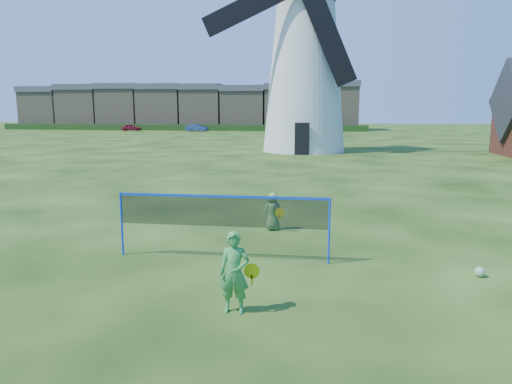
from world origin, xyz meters
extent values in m
plane|color=black|center=(0.00, 0.00, 0.00)|extent=(220.00, 220.00, 0.00)
cube|color=black|center=(0.26, 26.13, 1.25)|extent=(1.13, 0.14, 2.49)
cube|color=black|center=(0.26, 26.82, 5.66)|extent=(0.79, 0.14, 1.02)
cube|color=black|center=(0.26, 27.36, 9.29)|extent=(0.68, 0.14, 0.91)
cube|color=black|center=(-3.79, 26.81, 11.36)|extent=(7.90, 0.11, 4.65)
cube|color=black|center=(2.04, 26.81, 9.10)|extent=(4.65, 0.11, 7.90)
cylinder|color=blue|center=(-2.99, -0.31, 0.78)|extent=(0.05, 0.05, 1.55)
cylinder|color=blue|center=(2.01, -0.31, 0.78)|extent=(0.05, 0.05, 1.55)
cube|color=black|center=(-0.49, -0.31, 1.15)|extent=(5.00, 0.02, 0.70)
cube|color=blue|center=(-0.49, -0.31, 1.52)|extent=(5.00, 0.02, 0.06)
imported|color=green|center=(0.34, -3.26, 0.73)|extent=(0.54, 0.36, 1.46)
cylinder|color=yellow|center=(0.62, -3.08, 0.71)|extent=(0.28, 0.02, 0.28)
cube|color=yellow|center=(0.62, -3.08, 0.54)|extent=(0.03, 0.02, 0.20)
imported|color=#66A44F|center=(0.41, 2.60, 0.56)|extent=(0.62, 0.48, 1.12)
cylinder|color=yellow|center=(0.63, 2.38, 0.57)|extent=(0.28, 0.02, 0.28)
cube|color=yellow|center=(0.63, 2.38, 0.40)|extent=(0.03, 0.02, 0.20)
sphere|color=green|center=(5.20, -0.77, 0.11)|extent=(0.22, 0.22, 0.22)
cube|color=gray|center=(-48.62, 72.00, 3.23)|extent=(6.75, 8.00, 6.46)
cube|color=#4C4C54|center=(-48.62, 72.00, 6.96)|extent=(7.05, 8.40, 1.00)
cube|color=gray|center=(-41.33, 72.00, 3.40)|extent=(7.22, 8.00, 6.80)
cube|color=#4C4C54|center=(-41.33, 72.00, 7.30)|extent=(7.52, 8.40, 1.00)
cube|color=gray|center=(-33.91, 72.00, 3.46)|extent=(7.02, 8.00, 6.93)
cube|color=#4C4C54|center=(-33.91, 72.00, 7.43)|extent=(7.32, 8.40, 1.00)
cube|color=gray|center=(-26.37, 72.00, 3.41)|extent=(7.47, 8.00, 6.82)
cube|color=#4C4C54|center=(-26.37, 72.00, 7.32)|extent=(7.77, 8.40, 1.00)
cube|color=gray|center=(-18.95, 72.00, 3.36)|extent=(6.77, 8.00, 6.72)
cube|color=#4C4C54|center=(-18.95, 72.00, 7.22)|extent=(7.07, 8.40, 1.00)
cube|color=gray|center=(-11.65, 72.00, 3.22)|extent=(7.24, 8.00, 6.43)
cube|color=#4C4C54|center=(-11.65, 72.00, 6.93)|extent=(7.54, 8.40, 1.00)
cube|color=gray|center=(-3.98, 72.00, 3.33)|extent=(7.50, 8.00, 6.66)
cube|color=#4C4C54|center=(-3.98, 72.00, 7.16)|extent=(7.80, 8.40, 1.00)
cube|color=gray|center=(3.84, 72.00, 3.54)|extent=(7.53, 8.00, 7.08)
cube|color=#4C4C54|center=(3.84, 72.00, 7.58)|extent=(7.83, 8.40, 1.00)
cube|color=#193814|center=(-22.00, 66.00, 0.50)|extent=(62.00, 0.80, 1.00)
imported|color=maroon|center=(-28.87, 63.16, 0.55)|extent=(3.48, 2.30, 1.10)
imported|color=navy|center=(-17.94, 63.15, 0.58)|extent=(3.69, 1.76, 1.17)
camera|label=1|loc=(1.79, -11.03, 3.54)|focal=33.39mm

